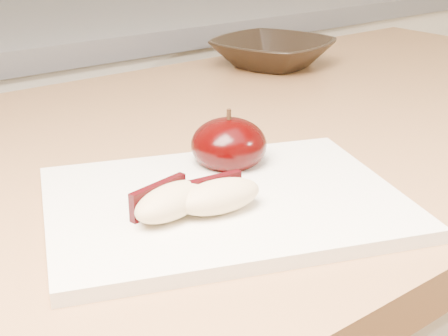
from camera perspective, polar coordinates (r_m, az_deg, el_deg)
cutting_board at (r=0.52m, az=0.00°, el=-3.13°), size 0.35×0.30×0.01m
apple_half at (r=0.58m, az=0.44°, el=2.16°), size 0.08×0.08×0.06m
apple_wedge_a at (r=0.48m, az=-4.94°, el=-3.01°), size 0.08×0.05×0.03m
apple_wedge_b at (r=0.49m, az=-0.54°, el=-2.54°), size 0.07×0.04×0.03m
bowl at (r=1.01m, az=4.45°, el=10.47°), size 0.22×0.22×0.04m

